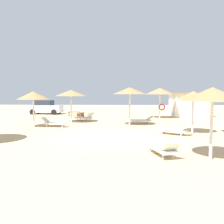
{
  "coord_description": "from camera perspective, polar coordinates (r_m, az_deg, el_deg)",
  "views": [
    {
      "loc": [
        0.82,
        -13.75,
        2.47
      ],
      "look_at": [
        0.0,
        3.0,
        1.2
      ],
      "focal_mm": 37.92,
      "sensor_mm": 36.0,
      "label": 1
    }
  ],
  "objects": [
    {
      "name": "bench_1",
      "position": [
        25.48,
        -7.6,
        -0.49
      ],
      "size": [
        0.66,
        1.55,
        0.49
      ],
      "color": "brown",
      "rests_on": "ground"
    },
    {
      "name": "parasol_1",
      "position": [
        9.53,
        23.05,
        3.9
      ],
      "size": [
        2.31,
        2.31,
        2.73
      ],
      "color": "silver",
      "rests_on": "ground"
    },
    {
      "name": "lounger_1",
      "position": [
        9.75,
        12.18,
        -8.5
      ],
      "size": [
        1.14,
        1.98,
        0.76
      ],
      "color": "silver",
      "rests_on": "ground"
    },
    {
      "name": "bench_0",
      "position": [
        27.18,
        -9.17,
        -0.21
      ],
      "size": [
        1.55,
        0.67,
        0.49
      ],
      "color": "brown",
      "rests_on": "ground"
    },
    {
      "name": "ground_plane",
      "position": [
        14.0,
        -0.6,
        -5.83
      ],
      "size": [
        80.0,
        80.0,
        0.0
      ],
      "primitive_type": "plane",
      "color": "#D1B284"
    },
    {
      "name": "beach_cabana",
      "position": [
        27.83,
        17.96,
        1.79
      ],
      "size": [
        4.13,
        4.01,
        2.63
      ],
      "color": "white",
      "rests_on": "ground"
    },
    {
      "name": "lounger_0",
      "position": [
        14.9,
        14.91,
        -4.15
      ],
      "size": [
        1.95,
        1.57,
        0.65
      ],
      "color": "silver",
      "rests_on": "ground"
    },
    {
      "name": "lounger_5",
      "position": [
        20.0,
        7.32,
        -1.9
      ],
      "size": [
        1.96,
        0.82,
        0.67
      ],
      "color": "silver",
      "rests_on": "ground"
    },
    {
      "name": "parasol_5",
      "position": [
        18.62,
        4.3,
        5.09
      ],
      "size": [
        2.68,
        2.68,
        3.0
      ],
      "color": "silver",
      "rests_on": "ground"
    },
    {
      "name": "parasol_4",
      "position": [
        20.74,
        -9.86,
        4.51
      ],
      "size": [
        2.74,
        2.74,
        2.83
      ],
      "color": "silver",
      "rests_on": "ground"
    },
    {
      "name": "lounger_4",
      "position": [
        22.03,
        -6.6,
        -1.29
      ],
      "size": [
        1.91,
        1.51,
        0.81
      ],
      "color": "silver",
      "rests_on": "ground"
    },
    {
      "name": "parasol_2",
      "position": [
        18.46,
        -18.46,
        3.79
      ],
      "size": [
        2.38,
        2.38,
        2.68
      ],
      "color": "silver",
      "rests_on": "ground"
    },
    {
      "name": "lounger_2",
      "position": [
        18.35,
        -13.88,
        -2.53
      ],
      "size": [
        1.93,
        0.8,
        0.75
      ],
      "color": "silver",
      "rests_on": "ground"
    },
    {
      "name": "parked_car",
      "position": [
        30.5,
        -15.73,
        1.07
      ],
      "size": [
        4.1,
        2.19,
        1.72
      ],
      "color": "silver",
      "rests_on": "ground"
    },
    {
      "name": "parasol_0",
      "position": [
        15.7,
        18.99,
        3.73
      ],
      "size": [
        2.26,
        2.26,
        2.66
      ],
      "color": "silver",
      "rests_on": "ground"
    },
    {
      "name": "parasol_6",
      "position": [
        24.67,
        11.48,
        4.89
      ],
      "size": [
        3.01,
        3.01,
        3.11
      ],
      "color": "silver",
      "rests_on": "ground"
    }
  ]
}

